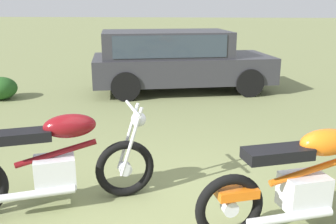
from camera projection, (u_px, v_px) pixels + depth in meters
motorcycle_maroon at (55, 162)px, 3.82m from camera, size 2.00×1.06×1.02m
motorcycle_orange at (306, 181)px, 3.42m from camera, size 1.95×0.96×1.02m
car_charcoal at (174, 56)px, 8.99m from camera, size 4.47×2.68×1.43m
shrub_low at (0, 88)px, 8.32m from camera, size 0.74×0.73×0.49m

